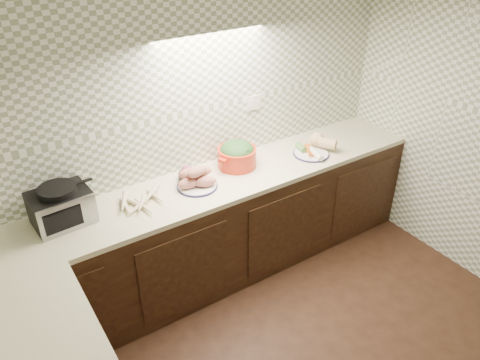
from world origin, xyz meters
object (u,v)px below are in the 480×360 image
parsnip_pile (144,199)px  dutch_oven (237,154)px  onion_bowl (189,174)px  sweet_potato_plate (196,179)px  veg_plate (314,145)px  toaster_oven (61,206)px

parsnip_pile → dutch_oven: bearing=6.0°
onion_bowl → dutch_oven: 0.43m
parsnip_pile → sweet_potato_plate: sweet_potato_plate is taller
dutch_oven → veg_plate: dutch_oven is taller
dutch_oven → veg_plate: size_ratio=0.99×
toaster_oven → dutch_oven: bearing=-4.0°
parsnip_pile → onion_bowl: 0.43m
parsnip_pile → veg_plate: size_ratio=0.97×
onion_bowl → veg_plate: size_ratio=0.43×
dutch_oven → sweet_potato_plate: bearing=176.0°
sweet_potato_plate → dutch_oven: 0.43m
parsnip_pile → sweet_potato_plate: size_ratio=1.21×
onion_bowl → sweet_potato_plate: bearing=-88.4°
toaster_oven → onion_bowl: bearing=-2.9°
toaster_oven → sweet_potato_plate: (0.95, -0.09, -0.06)m
dutch_oven → parsnip_pile: bearing=169.4°
sweet_potato_plate → veg_plate: 1.11m
parsnip_pile → veg_plate: bearing=-1.9°
toaster_oven → parsnip_pile: size_ratio=1.03×
onion_bowl → dutch_oven: bearing=-2.5°
veg_plate → parsnip_pile: bearing=178.1°
parsnip_pile → sweet_potato_plate: bearing=-0.9°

